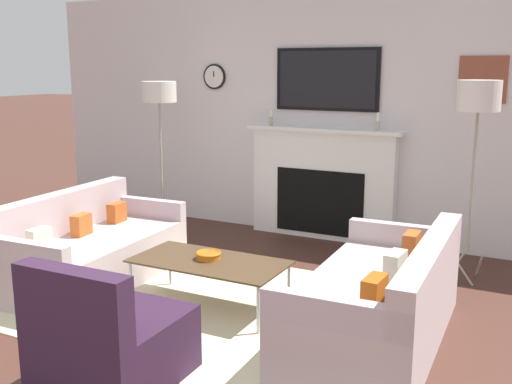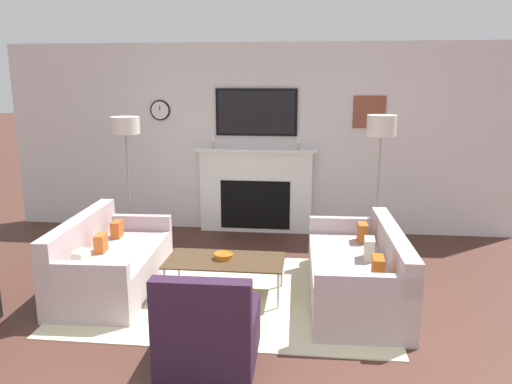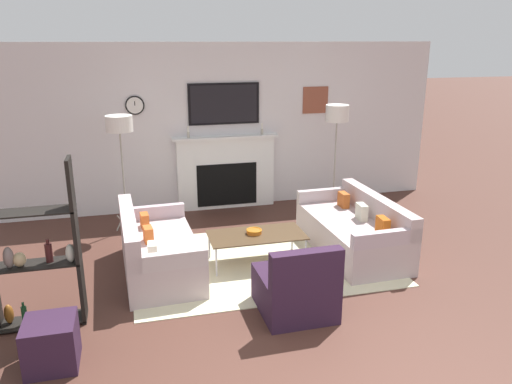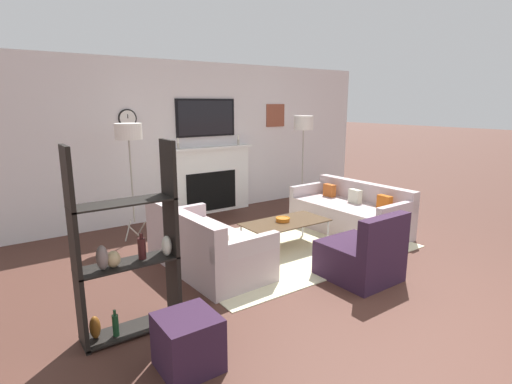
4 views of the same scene
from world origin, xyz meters
name	(u,v)px [view 1 (image 1 of 4)]	position (x,y,z in m)	size (l,w,h in m)	color
fireplace_wall	(327,127)	(0.00, 5.09, 1.22)	(7.35, 0.28, 2.70)	silver
area_rug	(218,307)	(0.00, 2.75, 0.01)	(3.21, 2.24, 0.01)	beige
couch_left	(90,251)	(-1.31, 2.74, 0.28)	(0.93, 1.74, 0.78)	#BDA8A9
couch_right	(380,303)	(1.30, 2.75, 0.28)	(0.93, 1.87, 0.75)	#BDA8A9
armchair	(110,343)	(0.04, 1.44, 0.27)	(0.74, 0.80, 0.81)	#2E1A30
coffee_table	(209,263)	(-0.06, 2.72, 0.37)	(1.21, 0.61, 0.39)	#4C3823
decorative_bowl	(208,255)	(-0.08, 2.75, 0.42)	(0.20, 0.20, 0.06)	#BD6019
floor_lamp_left	(159,95)	(-1.65, 4.30, 1.57)	(0.38, 0.38, 1.72)	#9E998E
floor_lamp_right	(479,100)	(1.65, 4.30, 1.60)	(0.36, 0.36, 1.77)	#9E998E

